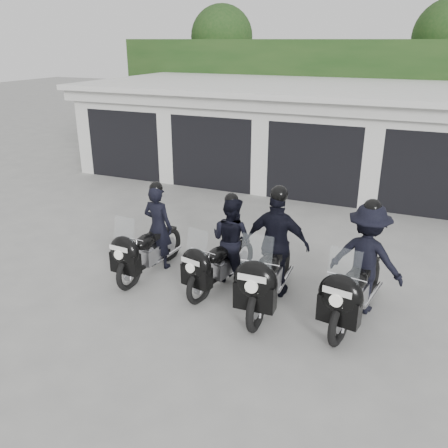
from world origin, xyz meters
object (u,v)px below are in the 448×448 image
at_px(police_bike_c, 274,253).
at_px(police_bike_d, 362,267).
at_px(police_bike_b, 226,247).
at_px(police_bike_a, 150,238).

bearing_deg(police_bike_c, police_bike_d, 1.98).
bearing_deg(police_bike_b, police_bike_a, -162.82).
distance_m(police_bike_a, police_bike_d, 3.99).
bearing_deg(police_bike_b, police_bike_d, 9.56).
bearing_deg(police_bike_d, police_bike_b, -172.93).
relative_size(police_bike_b, police_bike_d, 0.87).
bearing_deg(police_bike_a, police_bike_d, 4.07).
distance_m(police_bike_a, police_bike_c, 2.52).
height_order(police_bike_a, police_bike_c, police_bike_c).
bearing_deg(police_bike_a, police_bike_c, 1.99).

